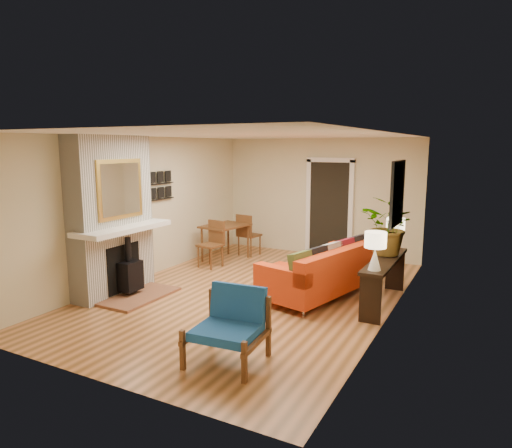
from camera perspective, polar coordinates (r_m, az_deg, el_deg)
The scene contains 10 objects.
room_shell at distance 9.55m, azimuth 10.07°, elevation 2.43°, with size 6.50×6.50×6.50m.
fireplace at distance 7.78m, azimuth -17.43°, elevation 0.50°, with size 1.09×1.68×2.60m.
sofa at distance 7.60m, azimuth 8.72°, elevation -5.90°, with size 1.51×2.45×0.90m.
ottoman at distance 7.97m, azimuth 3.59°, elevation -6.52°, with size 0.79×0.79×0.35m.
blue_chair at distance 5.34m, azimuth -3.14°, elevation -12.06°, with size 0.86×0.84×0.83m.
dining_table at distance 9.75m, azimuth -3.52°, elevation -1.02°, with size 0.91×1.78×0.94m.
console_table at distance 7.28m, azimuth 15.78°, elevation -5.38°, with size 0.34×1.85×0.72m.
lamp_near at distance 6.51m, azimuth 14.69°, elevation -2.71°, with size 0.30×0.30×0.54m.
lamp_far at distance 7.84m, azimuth 17.01°, elevation -0.74°, with size 0.30×0.30×0.54m.
houseplant at distance 7.43m, azimuth 16.40°, elevation -0.24°, with size 0.84×0.73×0.94m, color #1E5919.
Camera 1 is at (3.48, -6.40, 2.43)m, focal length 32.00 mm.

